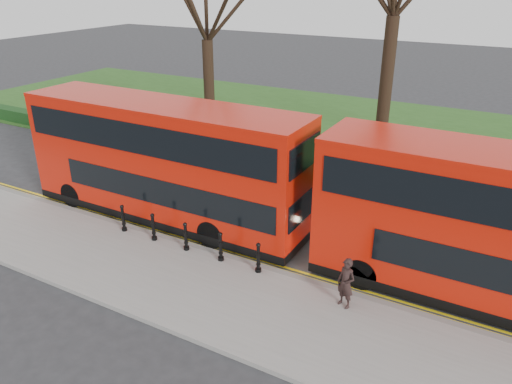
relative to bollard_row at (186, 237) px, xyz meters
The scene contains 11 objects.
ground 2.05m from the bollard_row, 43.91° to the left, with size 120.00×120.00×0.00m, color #28282B.
pavement 2.24m from the bollard_row, 49.64° to the right, with size 60.00×4.00×0.15m, color gray.
kerb 1.56m from the bollard_row, 14.01° to the left, with size 60.00×0.25×0.16m, color slate.
grass_verge 16.42m from the bollard_row, 85.10° to the left, with size 60.00×18.00×0.06m, color #254C19.
hedge 8.27m from the bollard_row, 80.24° to the left, with size 60.00×0.90×0.80m, color black.
yellow_line_outer 1.67m from the bollard_row, 24.87° to the left, with size 60.00×0.10×0.01m, color yellow.
yellow_line_inner 1.76m from the bollard_row, 31.22° to the left, with size 60.00×0.10×0.01m, color yellow.
tree_left 14.75m from the bollard_row, 120.17° to the left, with size 6.50×6.50×10.16m.
bollard_row is the anchor object (origin of this frame).
bus_lead 3.47m from the bollard_row, 139.92° to the left, with size 11.60×2.66×4.62m.
pedestrian 5.91m from the bollard_row, ahead, with size 0.56×0.37×1.55m, color black.
Camera 1 is at (8.03, -13.31, 9.04)m, focal length 35.00 mm.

